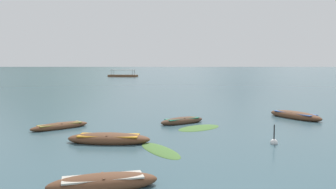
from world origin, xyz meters
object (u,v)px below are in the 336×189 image
(rowboat_3, at_px, (295,116))
(ferry_2, at_px, (123,76))
(mooring_buoy, at_px, (274,142))
(rowboat_4, at_px, (103,183))
(rowboat_7, at_px, (182,121))
(rowboat_2, at_px, (60,126))
(rowboat_0, at_px, (109,139))

(rowboat_3, xyz_separation_m, ferry_2, (-20.43, 91.44, 0.24))
(ferry_2, height_order, mooring_buoy, ferry_2)
(rowboat_3, height_order, rowboat_4, rowboat_3)
(rowboat_7, height_order, mooring_buoy, mooring_buoy)
(rowboat_7, distance_m, mooring_buoy, 7.36)
(rowboat_2, relative_size, rowboat_4, 0.94)
(rowboat_3, bearing_deg, rowboat_7, -167.83)
(rowboat_0, xyz_separation_m, rowboat_2, (-3.47, 4.00, -0.05))
(rowboat_2, bearing_deg, rowboat_0, -49.07)
(rowboat_0, distance_m, rowboat_2, 5.29)
(rowboat_0, xyz_separation_m, ferry_2, (-7.94, 98.81, 0.25))
(rowboat_2, xyz_separation_m, rowboat_4, (4.12, -10.42, 0.04))
(rowboat_4, xyz_separation_m, mooring_buoy, (7.44, 5.79, -0.09))
(rowboat_0, distance_m, rowboat_3, 14.50)
(rowboat_2, xyz_separation_m, mooring_buoy, (11.57, -4.63, -0.05))
(ferry_2, bearing_deg, rowboat_3, -77.41)
(rowboat_4, distance_m, mooring_buoy, 9.43)
(rowboat_0, height_order, ferry_2, ferry_2)
(rowboat_3, distance_m, mooring_buoy, 9.13)
(rowboat_0, bearing_deg, mooring_buoy, -4.48)
(rowboat_7, bearing_deg, rowboat_0, -126.55)
(rowboat_0, relative_size, ferry_2, 0.42)
(rowboat_7, bearing_deg, ferry_2, 97.37)
(rowboat_0, bearing_deg, rowboat_4, -84.19)
(rowboat_3, xyz_separation_m, mooring_buoy, (-4.40, -8.00, -0.10))
(rowboat_0, bearing_deg, rowboat_2, 130.93)
(rowboat_3, xyz_separation_m, rowboat_4, (-11.84, -13.79, -0.01))
(rowboat_0, height_order, rowboat_3, rowboat_3)
(rowboat_4, relative_size, rowboat_7, 1.08)
(rowboat_0, relative_size, mooring_buoy, 3.96)
(ferry_2, bearing_deg, rowboat_7, -82.63)
(rowboat_0, xyz_separation_m, mooring_buoy, (8.10, -0.63, -0.09))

